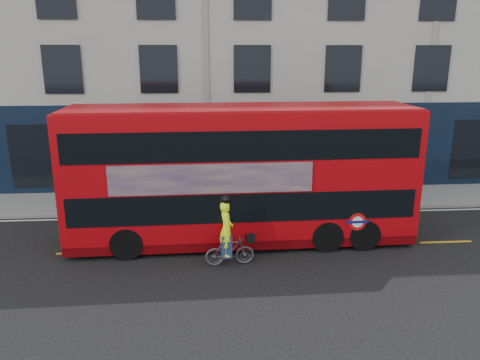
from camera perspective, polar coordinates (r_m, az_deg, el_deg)
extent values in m
plane|color=black|center=(14.11, -3.64, -10.88)|extent=(120.00, 120.00, 0.00)
cube|color=gray|center=(20.13, -3.88, -2.49)|extent=(60.00, 3.00, 0.12)
cube|color=gray|center=(18.71, -3.84, -3.89)|extent=(60.00, 0.12, 0.13)
cube|color=#ACAAA2|center=(25.68, -4.33, 18.22)|extent=(50.00, 10.00, 15.00)
cube|color=black|center=(21.06, -4.01, 3.78)|extent=(50.00, 0.08, 4.00)
cube|color=silver|center=(18.44, -3.83, -4.38)|extent=(58.00, 0.10, 0.01)
cube|color=#AA060C|center=(15.37, 0.17, 1.24)|extent=(11.30, 2.78, 4.04)
cube|color=#550306|center=(16.04, 0.16, -6.30)|extent=(11.30, 2.73, 0.31)
cube|color=black|center=(15.61, 0.17, -1.94)|extent=(10.85, 2.81, 0.92)
cube|color=black|center=(15.14, 0.17, 5.09)|extent=(10.85, 2.81, 0.92)
cube|color=maroon|center=(14.99, 0.18, 8.82)|extent=(11.07, 2.67, 0.08)
cube|color=black|center=(17.08, 19.37, -1.30)|extent=(0.09, 2.30, 0.92)
cube|color=black|center=(16.66, 19.96, 5.11)|extent=(0.09, 2.30, 0.92)
cube|color=black|center=(16.10, -20.27, -2.39)|extent=(0.09, 2.30, 0.92)
cube|color=#A07E6E|center=(14.02, -3.47, 0.14)|extent=(6.13, 0.16, 0.92)
cylinder|color=red|center=(15.34, 14.13, -4.97)|extent=(0.57, 0.03, 0.57)
cylinder|color=white|center=(15.34, 14.14, -4.98)|extent=(0.37, 0.03, 0.37)
cube|color=#0C1459|center=(15.33, 14.14, -4.98)|extent=(0.72, 0.03, 0.09)
cylinder|color=black|center=(16.77, 13.55, -5.02)|extent=(1.07, 2.63, 1.02)
cylinder|color=black|center=(16.42, 9.48, -5.23)|extent=(1.07, 2.63, 1.02)
cylinder|color=black|center=(16.06, -13.10, -5.92)|extent=(1.07, 2.63, 1.02)
imported|color=#484B4D|center=(14.21, -1.26, -8.66)|extent=(1.52, 0.55, 0.90)
imported|color=#D6FA14|center=(13.91, -1.68, -5.96)|extent=(0.45, 0.64, 1.66)
cube|color=black|center=(14.15, 1.27, -7.10)|extent=(0.30, 0.24, 0.22)
cube|color=navy|center=(14.12, -1.66, -7.96)|extent=(0.33, 0.40, 0.69)
sphere|color=black|center=(13.61, -1.71, -2.40)|extent=(0.26, 0.26, 0.26)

